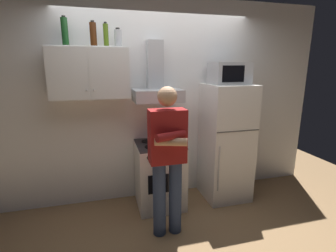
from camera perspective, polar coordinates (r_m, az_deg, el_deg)
ground_plane at (r=3.35m, az=0.00°, el=-19.47°), size 7.00×7.00×0.00m
back_wall_tiled at (r=3.43m, az=-2.58°, el=5.54°), size 4.80×0.10×2.70m
upper_cabinet at (r=3.09m, az=-17.61°, el=11.50°), size 0.90×0.37×0.60m
stove_oven at (r=3.35m, az=-1.96°, el=-11.09°), size 0.60×0.62×0.87m
range_hood at (r=3.17m, az=-2.64°, el=9.38°), size 0.60×0.44×0.75m
refrigerator at (r=3.53m, az=13.22°, el=-3.72°), size 0.60×0.62×1.60m
microwave at (r=3.40m, az=13.94°, el=11.70°), size 0.48×0.37×0.28m
person_standing at (r=2.61m, az=-0.12°, el=-7.25°), size 0.38×0.33×1.64m
cooking_pot at (r=3.09m, az=0.82°, el=-3.38°), size 0.27×0.17×0.11m
bottle_wine_green at (r=3.17m, az=-22.72°, el=19.41°), size 0.07×0.07×0.32m
bottle_olive_oil at (r=3.11m, az=-14.13°, el=19.66°), size 0.06×0.06×0.27m
bottle_rum_dark at (r=3.12m, az=-16.87°, el=19.57°), size 0.07×0.07×0.28m
bottle_canister_steel at (r=3.13m, az=-11.45°, el=19.24°), size 0.09×0.09×0.22m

